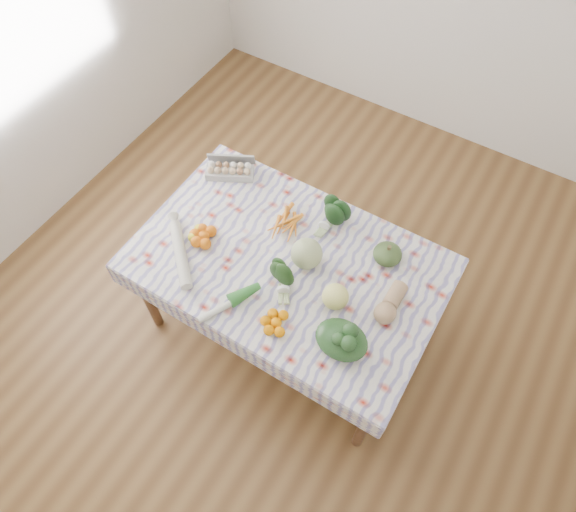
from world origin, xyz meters
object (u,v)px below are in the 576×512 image
at_px(dining_table, 288,270).
at_px(egg_carton, 230,171).
at_px(grapefruit, 335,297).
at_px(butternut_squash, 391,303).
at_px(cabbage, 307,254).
at_px(kabocha_squash, 387,254).

relative_size(dining_table, egg_carton, 5.61).
bearing_deg(grapefruit, butternut_squash, 25.96).
relative_size(dining_table, cabbage, 9.42).
xyz_separation_m(dining_table, grapefruit, (0.33, -0.09, 0.15)).
bearing_deg(grapefruit, dining_table, 165.01).
xyz_separation_m(egg_carton, cabbage, (0.71, -0.30, 0.05)).
bearing_deg(egg_carton, dining_table, -57.03).
xyz_separation_m(egg_carton, grapefruit, (0.96, -0.44, 0.03)).
distance_m(butternut_squash, grapefruit, 0.28).
relative_size(egg_carton, butternut_squash, 1.18).
bearing_deg(cabbage, dining_table, -149.92).
bearing_deg(egg_carton, grapefruit, -52.44).
relative_size(egg_carton, kabocha_squash, 1.83).
bearing_deg(kabocha_squash, egg_carton, 177.12).
relative_size(butternut_squash, grapefruit, 1.76).
relative_size(dining_table, kabocha_squash, 10.25).
bearing_deg(egg_carton, kabocha_squash, -30.85).
relative_size(kabocha_squash, cabbage, 0.92).
height_order(egg_carton, cabbage, cabbage).
distance_m(egg_carton, butternut_squash, 1.25).
height_order(dining_table, cabbage, cabbage).
xyz_separation_m(kabocha_squash, grapefruit, (-0.11, -0.38, 0.02)).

